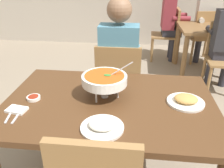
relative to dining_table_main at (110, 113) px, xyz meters
name	(u,v)px	position (x,y,z in m)	size (l,w,h in m)	color
dining_table_main	(110,113)	(0.00, 0.00, 0.00)	(1.39, 0.92, 0.73)	#51331C
chair_diner_main	(118,82)	(0.00, 0.75, -0.13)	(0.44, 0.44, 0.90)	olive
diner_main	(119,58)	(0.00, 0.78, 0.11)	(0.40, 0.45, 1.31)	#2D2D38
curry_bowl	(104,80)	(-0.04, 0.05, 0.23)	(0.33, 0.30, 0.26)	silver
rice_plate	(102,126)	(-0.01, -0.30, 0.12)	(0.24, 0.24, 0.06)	white
appetizer_plate	(186,100)	(0.49, 0.02, 0.12)	(0.24, 0.24, 0.06)	white
sauce_dish	(34,98)	(-0.51, -0.03, 0.11)	(0.09, 0.09, 0.02)	white
napkin_folded	(17,110)	(-0.55, -0.18, 0.11)	(0.12, 0.08, 0.02)	white
fork_utensil	(10,115)	(-0.57, -0.23, 0.10)	(0.01, 0.17, 0.01)	silver
spoon_utensil	(18,115)	(-0.52, -0.23, 0.10)	(0.01, 0.17, 0.01)	silver
dining_table_far	(213,36)	(1.29, 2.26, -0.03)	(1.00, 0.80, 0.73)	brown
chair_bg_left	(204,34)	(1.28, 2.73, -0.13)	(0.50, 0.50, 0.90)	olive
chair_bg_middle	(170,31)	(0.73, 2.84, -0.13)	(0.46, 0.46, 0.90)	olive
chair_bg_right	(224,53)	(1.31, 1.73, -0.13)	(0.47, 0.47, 0.90)	olive
patron_bg_left	(208,19)	(1.33, 2.81, 0.11)	(0.40, 0.45, 1.31)	#2D2D38
patron_bg_middle	(170,18)	(0.72, 2.83, 0.11)	(0.45, 0.40, 1.31)	#2D2D38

